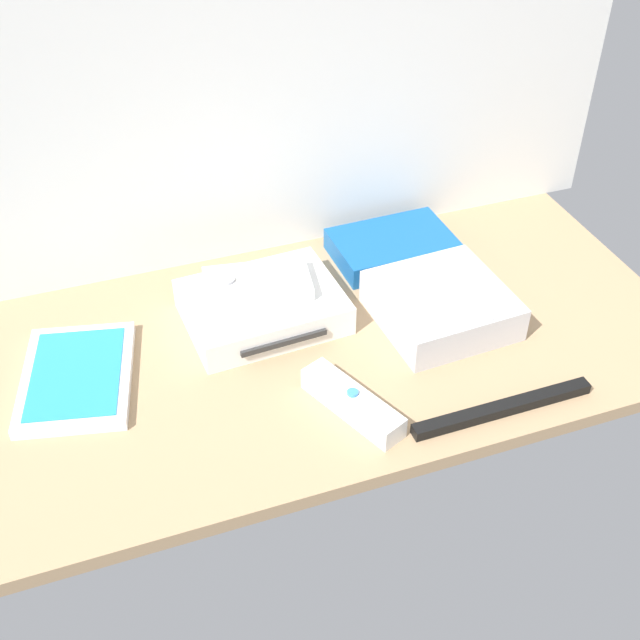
# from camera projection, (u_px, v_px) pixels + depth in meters

# --- Properties ---
(ground_plane) EXTENTS (1.00, 0.48, 0.02)m
(ground_plane) POSITION_uv_depth(u_px,v_px,m) (320.00, 348.00, 1.11)
(ground_plane) COLOR #9E7F5B
(ground_plane) RESTS_ON ground
(back_wall) EXTENTS (1.10, 0.01, 0.64)m
(back_wall) POSITION_uv_depth(u_px,v_px,m) (257.00, 45.00, 1.08)
(back_wall) COLOR silver
(back_wall) RESTS_ON ground
(game_console) EXTENTS (0.22, 0.17, 0.04)m
(game_console) POSITION_uv_depth(u_px,v_px,m) (263.00, 307.00, 1.13)
(game_console) COLOR white
(game_console) RESTS_ON ground_plane
(mini_computer) EXTENTS (0.18, 0.18, 0.05)m
(mini_computer) POSITION_uv_depth(u_px,v_px,m) (441.00, 304.00, 1.12)
(mini_computer) COLOR silver
(mini_computer) RESTS_ON ground_plane
(game_case) EXTENTS (0.17, 0.21, 0.02)m
(game_case) POSITION_uv_depth(u_px,v_px,m) (77.00, 377.00, 1.04)
(game_case) COLOR white
(game_case) RESTS_ON ground_plane
(network_router) EXTENTS (0.18, 0.13, 0.03)m
(network_router) POSITION_uv_depth(u_px,v_px,m) (392.00, 247.00, 1.25)
(network_router) COLOR #145193
(network_router) RESTS_ON ground_plane
(remote_wand) EXTENTS (0.09, 0.15, 0.03)m
(remote_wand) POSITION_uv_depth(u_px,v_px,m) (352.00, 403.00, 0.99)
(remote_wand) COLOR white
(remote_wand) RESTS_ON ground_plane
(remote_classic_pad) EXTENTS (0.15, 0.10, 0.02)m
(remote_classic_pad) POSITION_uv_depth(u_px,v_px,m) (257.00, 284.00, 1.11)
(remote_classic_pad) COLOR white
(remote_classic_pad) RESTS_ON game_console
(sensor_bar) EXTENTS (0.24, 0.02, 0.01)m
(sensor_bar) POSITION_uv_depth(u_px,v_px,m) (503.00, 408.00, 1.00)
(sensor_bar) COLOR black
(sensor_bar) RESTS_ON ground_plane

